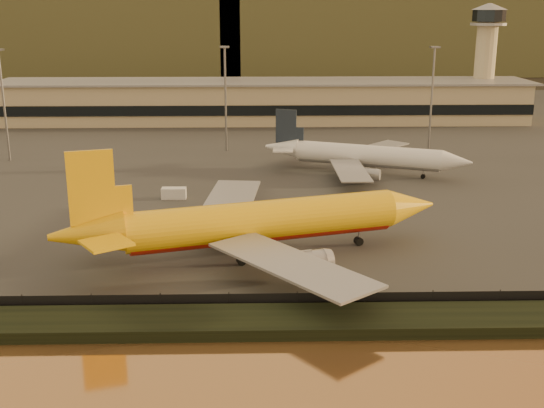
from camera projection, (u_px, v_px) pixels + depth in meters
The scene contains 12 objects.
ground at pixel (277, 271), 92.79m from camera, with size 900.00×900.00×0.00m, color black.
embankment at pixel (281, 322), 76.27m from camera, with size 320.00×7.00×1.40m, color black.
tarmac at pixel (266, 140), 183.96m from camera, with size 320.00×220.00×0.20m, color #2D2D2D.
perimeter_fence at pixel (280, 302), 79.94m from camera, with size 300.00×0.05×2.20m, color black.
terminal_building at pixel (217, 102), 211.24m from camera, with size 202.00×25.00×12.60m.
control_tower at pixel (486, 50), 214.16m from camera, with size 11.20×11.20×35.50m.
apron_light_masts at pixel (330, 90), 160.77m from camera, with size 152.20×12.20×25.40m.
distant_hills at pixel (225, 12), 409.97m from camera, with size 470.00×160.00×70.00m.
dhl_cargo_jet at pixel (257, 223), 96.28m from camera, with size 55.60×53.17×16.88m.
white_narrowbody_jet at pixel (364, 156), 145.06m from camera, with size 43.14×40.74×12.90m.
gse_vehicle_yellow at pixel (314, 213), 114.50m from camera, with size 4.40×1.98×1.98m, color #F6B60C.
gse_vehicle_white at pixel (174, 193), 126.84m from camera, with size 4.53×2.04×2.04m, color white.
Camera 1 is at (-2.76, -86.52, 34.65)m, focal length 45.00 mm.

